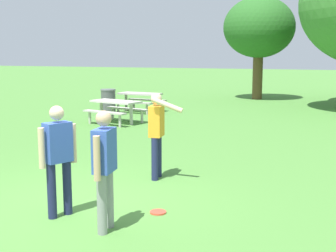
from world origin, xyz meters
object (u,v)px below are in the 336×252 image
at_px(trash_can_further_along, 108,101).
at_px(person_bystander, 58,154).
at_px(frisbee, 158,212).
at_px(picnic_table_far, 140,98).
at_px(picnic_table_near, 116,107).
at_px(tree_tall_left, 259,28).
at_px(person_thrower, 157,129).
at_px(person_catcher, 105,163).

bearing_deg(trash_can_further_along, person_bystander, -65.53).
xyz_separation_m(frisbee, picnic_table_far, (-5.08, 10.67, 0.55)).
bearing_deg(picnic_table_near, person_bystander, -68.18).
height_order(picnic_table_far, tree_tall_left, tree_tall_left).
height_order(picnic_table_near, trash_can_further_along, trash_can_further_along).
distance_m(person_thrower, picnic_table_far, 9.91).
distance_m(person_thrower, tree_tall_left, 15.93).
distance_m(person_catcher, picnic_table_near, 9.53).
bearing_deg(picnic_table_near, person_catcher, -63.75).
bearing_deg(person_catcher, picnic_table_far, 112.01).
distance_m(person_thrower, picnic_table_near, 7.07).
relative_size(person_thrower, person_bystander, 1.00).
xyz_separation_m(person_thrower, trash_can_further_along, (-5.32, 8.03, -0.48)).
relative_size(person_catcher, picnic_table_near, 0.83).
distance_m(person_catcher, picnic_table_far, 12.46).
relative_size(picnic_table_far, trash_can_further_along, 1.94).
height_order(frisbee, trash_can_further_along, trash_can_further_along).
height_order(frisbee, picnic_table_near, picnic_table_near).
relative_size(person_bystander, picnic_table_far, 0.88).
distance_m(person_thrower, trash_can_further_along, 9.64).
bearing_deg(frisbee, tree_tall_left, 95.07).
bearing_deg(person_bystander, person_thrower, 76.53).
bearing_deg(picnic_table_near, trash_can_further_along, 123.70).
bearing_deg(picnic_table_far, person_catcher, -67.99).
bearing_deg(person_thrower, picnic_table_near, 123.46).
height_order(person_thrower, picnic_table_near, person_thrower).
bearing_deg(tree_tall_left, person_thrower, -87.01).
bearing_deg(frisbee, picnic_table_near, 121.09).
bearing_deg(person_thrower, tree_tall_left, 92.99).
distance_m(frisbee, picnic_table_near, 8.97).
bearing_deg(person_thrower, person_catcher, -83.13).
xyz_separation_m(picnic_table_far, trash_can_further_along, (-0.97, -0.87, -0.08)).
relative_size(person_bystander, frisbee, 6.62).
bearing_deg(trash_can_further_along, tree_tall_left, 59.59).
distance_m(person_catcher, trash_can_further_along, 12.08).
relative_size(person_thrower, person_catcher, 1.00).
bearing_deg(person_bystander, picnic_table_near, 111.82).
height_order(person_bystander, frisbee, person_bystander).
xyz_separation_m(frisbee, picnic_table_near, (-4.62, 7.66, 0.55)).
bearing_deg(person_bystander, person_catcher, -15.86).
height_order(person_bystander, picnic_table_far, person_bystander).
bearing_deg(picnic_table_far, person_bystander, -71.52).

